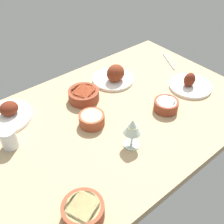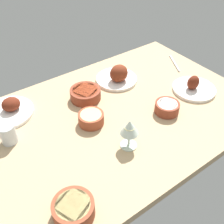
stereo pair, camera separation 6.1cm
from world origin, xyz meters
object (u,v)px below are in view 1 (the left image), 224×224
object	(u,v)px
plate_far_side	(7,114)
wine_glass	(132,128)
bowl_pasta	(83,211)
plate_near_viewer	(114,76)
bowl_sauce	(84,95)
bowl_potatoes	(92,119)
plate_center_main	(190,84)
water_tumbler	(9,139)
fork_loose	(169,61)
bowl_cream	(166,105)

from	to	relation	value
plate_far_side	wine_glass	distance (cm)	60.10
bowl_pasta	wine_glass	xyz separation A→B (cm)	(33.68, 13.27, 6.73)
plate_far_side	bowl_pasta	bearing A→B (deg)	-90.69
plate_near_viewer	wine_glass	xyz separation A→B (cm)	(-24.83, -40.81, 6.48)
bowl_sauce	bowl_potatoes	distance (cm)	18.73
bowl_pasta	bowl_sauce	bearing A→B (deg)	54.82
plate_center_main	wine_glass	size ratio (longest dim) A/B	1.60
water_tumbler	fork_loose	bearing A→B (deg)	2.45
plate_far_side	bowl_potatoes	world-z (taller)	plate_far_side
plate_near_viewer	bowl_sauce	distance (cm)	22.49
bowl_sauce	wine_glass	bearing A→B (deg)	-93.77
plate_center_main	fork_loose	bearing A→B (deg)	64.35
bowl_cream	wine_glass	bearing A→B (deg)	-167.25
plate_near_viewer	wine_glass	world-z (taller)	wine_glass
bowl_pasta	bowl_cream	bearing A→B (deg)	17.61
bowl_sauce	wine_glass	distance (cm)	38.77
fork_loose	water_tumbler	bearing A→B (deg)	-58.98
plate_near_viewer	wine_glass	size ratio (longest dim) A/B	1.62
bowl_potatoes	fork_loose	distance (cm)	71.06
plate_center_main	bowl_sauce	size ratio (longest dim) A/B	1.46
bowl_sauce	wine_glass	world-z (taller)	wine_glass
plate_center_main	plate_near_viewer	bearing A→B (deg)	132.24
bowl_cream	wine_glass	distance (cm)	29.91
fork_loose	bowl_potatoes	bearing A→B (deg)	-49.27
wine_glass	bowl_pasta	bearing A→B (deg)	-158.49
plate_near_viewer	bowl_pasta	bearing A→B (deg)	-137.25
wine_glass	fork_loose	xyz separation A→B (cm)	(64.36, 35.89, -9.53)
bowl_sauce	fork_loose	world-z (taller)	bowl_sauce
bowl_potatoes	water_tumbler	world-z (taller)	water_tumbler
plate_center_main	bowl_cream	xyz separation A→B (cm)	(-23.89, -4.22, 0.84)
plate_near_viewer	bowl_cream	size ratio (longest dim) A/B	1.95
plate_center_main	bowl_cream	distance (cm)	24.27
plate_near_viewer	bowl_cream	world-z (taller)	plate_near_viewer
bowl_pasta	bowl_potatoes	size ratio (longest dim) A/B	1.20
bowl_potatoes	plate_far_side	bearing A→B (deg)	134.13
bowl_pasta	plate_far_side	bearing A→B (deg)	89.31
plate_near_viewer	plate_far_side	world-z (taller)	plate_near_viewer
wine_glass	plate_near_viewer	bearing A→B (deg)	58.68
wine_glass	plate_far_side	bearing A→B (deg)	123.55
bowl_cream	water_tumbler	world-z (taller)	water_tumbler
plate_far_side	plate_center_main	size ratio (longest dim) A/B	1.07
plate_center_main	bowl_potatoes	distance (cm)	58.22
water_tumbler	wine_glass	bearing A→B (deg)	-38.75
plate_near_viewer	fork_loose	xyz separation A→B (cm)	(39.53, -4.92, -3.05)
bowl_sauce	water_tumbler	world-z (taller)	water_tumbler
bowl_potatoes	wine_glass	xyz separation A→B (cm)	(5.06, -20.93, 7.04)
plate_far_side	plate_center_main	distance (cm)	93.66
bowl_cream	bowl_sauce	bearing A→B (deg)	129.23
water_tumbler	bowl_cream	bearing A→B (deg)	-20.35
bowl_sauce	water_tumbler	distance (cm)	42.25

